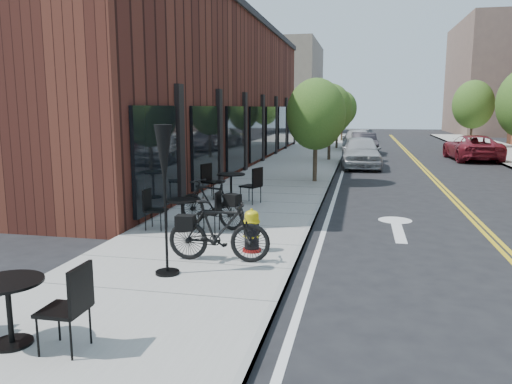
# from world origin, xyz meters

# --- Properties ---
(ground) EXTENTS (120.00, 120.00, 0.00)m
(ground) POSITION_xyz_m (0.00, 0.00, 0.00)
(ground) COLOR black
(ground) RESTS_ON ground
(sidewalk_near) EXTENTS (4.00, 70.00, 0.12)m
(sidewalk_near) POSITION_xyz_m (-2.00, 10.00, 0.06)
(sidewalk_near) COLOR #9E9B93
(sidewalk_near) RESTS_ON ground
(building_near) EXTENTS (5.00, 28.00, 7.00)m
(building_near) POSITION_xyz_m (-6.50, 14.00, 3.50)
(building_near) COLOR #3F1A14
(building_near) RESTS_ON ground
(bg_building_left) EXTENTS (8.00, 14.00, 10.00)m
(bg_building_left) POSITION_xyz_m (-8.00, 48.00, 5.00)
(bg_building_left) COLOR #726656
(bg_building_left) RESTS_ON ground
(bg_building_right) EXTENTS (10.00, 16.00, 12.00)m
(bg_building_right) POSITION_xyz_m (16.00, 50.00, 6.00)
(bg_building_right) COLOR brown
(bg_building_right) RESTS_ON ground
(tree_near_a) EXTENTS (2.20, 2.20, 3.81)m
(tree_near_a) POSITION_xyz_m (-0.60, 9.00, 2.60)
(tree_near_a) COLOR #382B1E
(tree_near_a) RESTS_ON sidewalk_near
(tree_near_b) EXTENTS (2.30, 2.30, 3.98)m
(tree_near_b) POSITION_xyz_m (-0.60, 17.00, 2.71)
(tree_near_b) COLOR #382B1E
(tree_near_b) RESTS_ON sidewalk_near
(tree_near_c) EXTENTS (2.10, 2.10, 3.67)m
(tree_near_c) POSITION_xyz_m (-0.60, 25.00, 2.53)
(tree_near_c) COLOR #382B1E
(tree_near_c) RESTS_ON sidewalk_near
(tree_near_d) EXTENTS (2.40, 2.40, 4.11)m
(tree_near_d) POSITION_xyz_m (-0.60, 33.00, 2.79)
(tree_near_d) COLOR #382B1E
(tree_near_d) RESTS_ON sidewalk_near
(tree_far_c) EXTENTS (2.80, 2.80, 4.62)m
(tree_far_c) POSITION_xyz_m (8.60, 28.00, 3.06)
(tree_far_c) COLOR #382B1E
(tree_far_c) RESTS_ON sidewalk_far
(fire_hydrant) EXTENTS (0.46, 0.46, 0.84)m
(fire_hydrant) POSITION_xyz_m (-0.91, -0.60, 0.52)
(fire_hydrant) COLOR maroon
(fire_hydrant) RESTS_ON sidewalk_near
(bicycle_left) EXTENTS (1.94, 1.23, 1.13)m
(bicycle_left) POSITION_xyz_m (-2.25, 1.14, 0.69)
(bicycle_left) COLOR black
(bicycle_left) RESTS_ON sidewalk_near
(bicycle_right) EXTENTS (1.88, 0.63, 1.11)m
(bicycle_right) POSITION_xyz_m (-1.35, -1.34, 0.68)
(bicycle_right) COLOR black
(bicycle_right) RESTS_ON sidewalk_near
(bistro_set_a) EXTENTS (1.87, 0.82, 1.01)m
(bistro_set_a) POSITION_xyz_m (-2.82, -4.92, 0.63)
(bistro_set_a) COLOR black
(bistro_set_a) RESTS_ON sidewalk_near
(bistro_set_b) EXTENTS (1.69, 0.74, 0.91)m
(bistro_set_b) POSITION_xyz_m (-2.79, 0.69, 0.58)
(bistro_set_b) COLOR black
(bistro_set_b) RESTS_ON sidewalk_near
(bistro_set_c) EXTENTS (1.96, 1.21, 1.04)m
(bistro_set_c) POSITION_xyz_m (-2.66, 4.46, 0.65)
(bistro_set_c) COLOR black
(bistro_set_c) RESTS_ON sidewalk_near
(patio_umbrella) EXTENTS (0.40, 0.40, 2.47)m
(patio_umbrella) POSITION_xyz_m (-2.00, -2.18, 1.89)
(patio_umbrella) COLOR black
(patio_umbrella) RESTS_ON sidewalk_near
(parked_car_a) EXTENTS (2.03, 4.56, 1.52)m
(parked_car_a) POSITION_xyz_m (1.06, 14.71, 0.76)
(parked_car_a) COLOR #A9ADB2
(parked_car_a) RESTS_ON ground
(parked_car_b) EXTENTS (1.78, 4.13, 1.32)m
(parked_car_b) POSITION_xyz_m (1.22, 22.24, 0.66)
(parked_car_b) COLOR black
(parked_car_b) RESTS_ON ground
(parked_car_c) EXTENTS (2.19, 4.93, 1.41)m
(parked_car_c) POSITION_xyz_m (0.80, 24.14, 0.70)
(parked_car_c) COLOR #BBBAC0
(parked_car_c) RESTS_ON ground
(parked_car_far) EXTENTS (2.57, 5.10, 1.38)m
(parked_car_far) POSITION_xyz_m (6.98, 19.43, 0.69)
(parked_car_far) COLOR maroon
(parked_car_far) RESTS_ON ground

